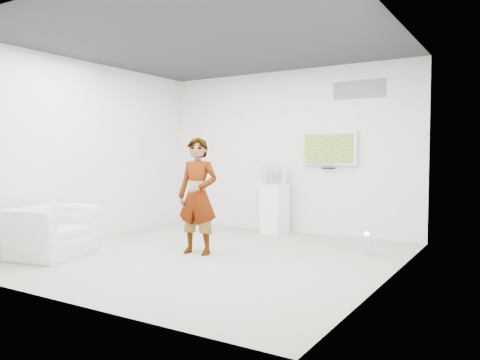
{
  "coord_description": "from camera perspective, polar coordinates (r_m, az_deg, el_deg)",
  "views": [
    {
      "loc": [
        3.82,
        -5.42,
        1.42
      ],
      "look_at": [
        0.13,
        0.6,
        1.05
      ],
      "focal_mm": 35.0,
      "sensor_mm": 36.0,
      "label": 1
    }
  ],
  "objects": [
    {
      "name": "console",
      "position": [
        8.58,
        4.26,
        0.35
      ],
      "size": [
        0.07,
        0.17,
        0.22
      ],
      "primitive_type": "cube",
      "rotation": [
        0.0,
        0.0,
        -0.11
      ],
      "color": "white",
      "rests_on": "pedestal"
    },
    {
      "name": "wii_remote",
      "position": [
        6.76,
        -2.72,
        3.76
      ],
      "size": [
        0.05,
        0.15,
        0.04
      ],
      "primitive_type": "cube",
      "rotation": [
        0.0,
        0.0,
        0.07
      ],
      "color": "white",
      "rests_on": "person"
    },
    {
      "name": "floor_uplight",
      "position": [
        7.06,
        15.2,
        -7.47
      ],
      "size": [
        0.21,
        0.21,
        0.31
      ],
      "primitive_type": "cylinder",
      "rotation": [
        0.0,
        0.0,
        -0.07
      ],
      "color": "silver",
      "rests_on": "room"
    },
    {
      "name": "room",
      "position": [
        6.63,
        -3.69,
        3.65
      ],
      "size": [
        5.01,
        5.01,
        3.0
      ],
      "color": "#A9A59A",
      "rests_on": "ground"
    },
    {
      "name": "vitrine",
      "position": [
        8.58,
        4.27,
        0.74
      ],
      "size": [
        0.44,
        0.44,
        0.34
      ],
      "primitive_type": "cube",
      "rotation": [
        0.0,
        0.0,
        -0.34
      ],
      "color": "white",
      "rests_on": "pedestal"
    },
    {
      "name": "pedestal",
      "position": [
        8.63,
        4.25,
        -3.43
      ],
      "size": [
        0.5,
        0.5,
        0.92
      ],
      "primitive_type": "cube",
      "rotation": [
        0.0,
        0.0,
        -0.12
      ],
      "color": "white",
      "rests_on": "room"
    },
    {
      "name": "logo_decal",
      "position": [
        8.36,
        14.27,
        10.65
      ],
      "size": [
        0.9,
        0.02,
        0.3
      ],
      "primitive_type": "cube",
      "color": "slate",
      "rests_on": "room"
    },
    {
      "name": "tv",
      "position": [
        8.41,
        10.85,
        3.81
      ],
      "size": [
        1.0,
        0.08,
        0.6
      ],
      "primitive_type": "cube",
      "color": "silver",
      "rests_on": "room"
    },
    {
      "name": "armchair",
      "position": [
        7.14,
        -22.27,
        -5.86
      ],
      "size": [
        1.14,
        1.25,
        0.7
      ],
      "primitive_type": "imported",
      "rotation": [
        0.0,
        0.0,
        1.77
      ],
      "color": "white",
      "rests_on": "room"
    },
    {
      "name": "person",
      "position": [
        6.77,
        -5.17,
        -1.95
      ],
      "size": [
        0.66,
        0.48,
        1.68
      ],
      "primitive_type": "imported",
      "rotation": [
        0.0,
        0.0,
        0.14
      ],
      "color": "white",
      "rests_on": "room"
    }
  ]
}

